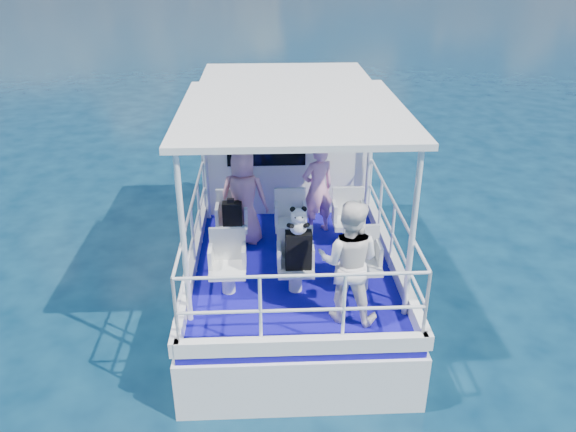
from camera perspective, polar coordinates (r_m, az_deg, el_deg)
The scene contains 20 objects.
ground at distance 9.10m, azimuth 0.32°, elevation -8.41°, with size 2000.00×2000.00×0.00m, color #071E33.
hull at distance 9.94m, azimuth 0.02°, elevation -5.17°, with size 3.00×7.00×1.60m, color white.
deck at distance 9.53m, azimuth 0.02°, elevation -0.78°, with size 2.90×6.90×0.10m, color #130B98.
cabin at distance 10.30m, azimuth -0.32°, elevation 8.21°, with size 2.85×2.00×2.20m, color white.
canopy at distance 7.58m, azimuth 0.45°, elevation 10.70°, with size 3.00×3.20×0.08m, color white.
canopy_posts at distance 7.91m, azimuth 0.44°, elevation 2.61°, with size 2.77×2.97×2.20m.
railings at distance 7.88m, azimuth 0.56°, elevation -2.34°, with size 2.84×3.59×1.00m, color white, non-canonical shape.
seat_port_fwd at distance 8.71m, azimuth -5.66°, elevation -1.85°, with size 0.48×0.46×0.38m, color silver.
seat_center_fwd at distance 8.71m, azimuth 0.27°, elevation -1.73°, with size 0.48×0.46×0.38m, color silver.
seat_stbd_fwd at distance 8.79m, azimuth 6.14°, elevation -1.60°, with size 0.48×0.46×0.38m, color silver.
seat_port_aft at distance 7.59m, azimuth -6.08°, elevation -6.42°, with size 0.48×0.46×0.38m, color silver.
seat_center_aft at distance 7.58m, azimuth 0.76°, elevation -6.28°, with size 0.48×0.46×0.38m, color silver.
seat_stbd_aft at distance 7.68m, azimuth 7.52°, elevation -6.07°, with size 0.48×0.46×0.38m, color silver.
passenger_port_fwd at distance 8.57m, azimuth -4.54°, elevation 1.93°, with size 0.57×0.40×1.51m, color pink.
passenger_stbd_fwd at distance 8.89m, azimuth 3.03°, elevation 2.81°, with size 0.54×0.36×1.49m, color #EC99C4.
passenger_stbd_aft at distance 6.79m, azimuth 6.19°, elevation -4.64°, with size 0.77×0.60×1.59m, color white.
backpack_port at distance 8.47m, azimuth -5.68°, elevation 0.19°, with size 0.29×0.16×0.38m, color black.
backpack_center at distance 7.32m, azimuth 1.07°, elevation -3.48°, with size 0.34×0.19×0.52m, color black.
compact_camera at distance 8.38m, azimuth -5.85°, elevation 1.56°, with size 0.10×0.06×0.06m, color black.
panda at distance 7.08m, azimuth 1.05°, elevation -0.46°, with size 0.24×0.20×0.38m, color white, non-canonical shape.
Camera 1 is at (-0.40, -7.51, 5.12)m, focal length 35.00 mm.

